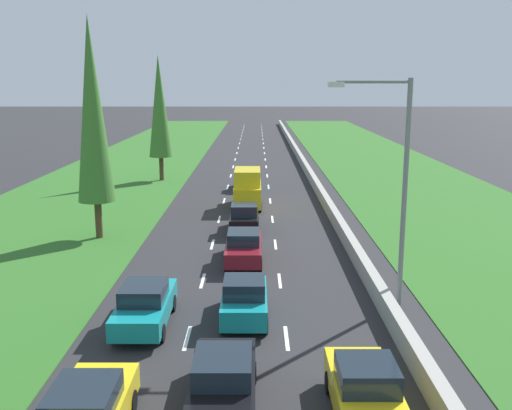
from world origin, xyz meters
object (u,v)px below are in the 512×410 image
object	(u,v)px
poplar_tree_second	(90,111)
street_light_mast	(394,177)
poplar_tree_third	(157,107)
maroon_sedan_centre_lane	(241,247)
black_hatchback_centre_lane	(242,218)
teal_sedan_left_lane	(142,305)
teal_hatchback_centre_lane_sixth	(244,179)
black_sedan_centre_lane	(221,382)
yellow_van_centre_lane	(245,189)
teal_hatchback_centre_lane	(242,299)
yellow_hatchback_right_lane	(362,389)

from	to	relation	value
poplar_tree_second	street_light_mast	world-z (taller)	poplar_tree_second
poplar_tree_second	poplar_tree_third	size ratio (longest dim) A/B	1.11
maroon_sedan_centre_lane	black_hatchback_centre_lane	size ratio (longest dim) A/B	1.15
poplar_tree_second	street_light_mast	distance (m)	17.85
street_light_mast	teal_sedan_left_lane	bearing A→B (deg)	-167.41
teal_hatchback_centre_lane_sixth	poplar_tree_second	distance (m)	18.81
black_sedan_centre_lane	poplar_tree_third	bearing A→B (deg)	101.55
black_hatchback_centre_lane	poplar_tree_second	size ratio (longest dim) A/B	0.31
teal_sedan_left_lane	street_light_mast	world-z (taller)	street_light_mast
yellow_van_centre_lane	teal_hatchback_centre_lane_sixth	xyz separation A→B (m)	(-0.19, 7.40, -0.56)
black_hatchback_centre_lane	teal_hatchback_centre_lane	bearing A→B (deg)	-88.83
yellow_van_centre_lane	teal_sedan_left_lane	xyz separation A→B (m)	(-3.49, -20.53, -0.59)
maroon_sedan_centre_lane	poplar_tree_second	xyz separation A→B (m)	(-8.44, 4.63, 6.47)
teal_hatchback_centre_lane	yellow_van_centre_lane	bearing A→B (deg)	90.48
black_hatchback_centre_lane	yellow_van_centre_lane	xyz separation A→B (m)	(0.11, 6.77, 0.56)
yellow_hatchback_right_lane	poplar_tree_second	bearing A→B (deg)	123.10
black_hatchback_centre_lane	black_sedan_centre_lane	bearing A→B (deg)	-90.56
maroon_sedan_centre_lane	black_hatchback_centre_lane	xyz separation A→B (m)	(-0.09, 6.08, 0.02)
yellow_hatchback_right_lane	teal_hatchback_centre_lane_sixth	xyz separation A→B (m)	(-3.68, 33.95, 0.00)
poplar_tree_second	maroon_sedan_centre_lane	bearing A→B (deg)	-28.75
street_light_mast	yellow_hatchback_right_lane	bearing A→B (deg)	-107.50
yellow_van_centre_lane	teal_sedan_left_lane	size ratio (longest dim) A/B	1.09
teal_hatchback_centre_lane	maroon_sedan_centre_lane	distance (m)	7.19
black_sedan_centre_lane	poplar_tree_third	xyz separation A→B (m)	(-7.73, 37.84, 5.83)
maroon_sedan_centre_lane	yellow_hatchback_right_lane	xyz separation A→B (m)	(3.51, -13.70, 0.02)
yellow_hatchback_right_lane	teal_hatchback_centre_lane_sixth	distance (m)	34.15
teal_hatchback_centre_lane	yellow_hatchback_right_lane	size ratio (longest dim) A/B	1.00
yellow_van_centre_lane	teal_sedan_left_lane	bearing A→B (deg)	-99.65
teal_hatchback_centre_lane	poplar_tree_third	distance (m)	33.32
black_sedan_centre_lane	teal_hatchback_centre_lane	distance (m)	6.08
yellow_van_centre_lane	teal_hatchback_centre_lane_sixth	distance (m)	7.42
yellow_hatchback_right_lane	poplar_tree_second	xyz separation A→B (m)	(-11.95, 18.33, 6.45)
teal_sedan_left_lane	teal_hatchback_centre_lane_sixth	distance (m)	28.12
teal_hatchback_centre_lane	maroon_sedan_centre_lane	xyz separation A→B (m)	(-0.18, 7.19, -0.02)
black_sedan_centre_lane	teal_sedan_left_lane	size ratio (longest dim) A/B	1.00
poplar_tree_second	teal_hatchback_centre_lane	bearing A→B (deg)	-53.89
black_sedan_centre_lane	teal_sedan_left_lane	xyz separation A→B (m)	(-3.19, 5.57, 0.00)
teal_sedan_left_lane	poplar_tree_third	size ratio (longest dim) A/B	0.40
poplar_tree_second	teal_sedan_left_lane	bearing A→B (deg)	-68.04
teal_sedan_left_lane	street_light_mast	distance (m)	10.74
poplar_tree_third	black_sedan_centre_lane	bearing A→B (deg)	-78.45
yellow_hatchback_right_lane	street_light_mast	world-z (taller)	street_light_mast
teal_hatchback_centre_lane	street_light_mast	size ratio (longest dim) A/B	0.43
poplar_tree_third	black_hatchback_centre_lane	bearing A→B (deg)	-66.83
maroon_sedan_centre_lane	black_hatchback_centre_lane	bearing A→B (deg)	90.87
black_hatchback_centre_lane	teal_sedan_left_lane	world-z (taller)	black_hatchback_centre_lane
black_sedan_centre_lane	teal_sedan_left_lane	bearing A→B (deg)	119.82
black_sedan_centre_lane	black_hatchback_centre_lane	size ratio (longest dim) A/B	1.15
teal_sedan_left_lane	street_light_mast	bearing A→B (deg)	12.59
maroon_sedan_centre_lane	black_hatchback_centre_lane	distance (m)	6.08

